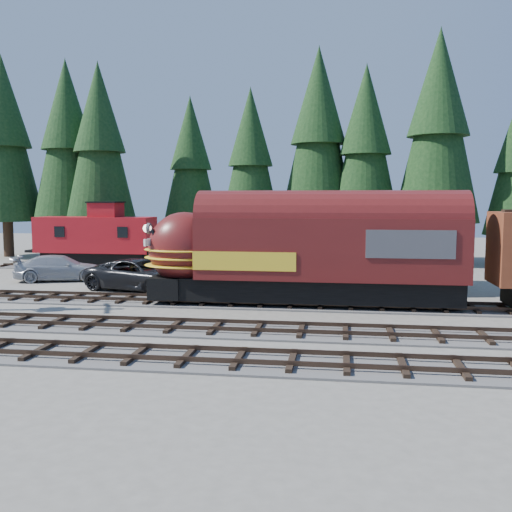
# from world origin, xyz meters

# --- Properties ---
(ground) EXTENTS (120.00, 120.00, 0.00)m
(ground) POSITION_xyz_m (0.00, 0.00, 0.00)
(ground) COLOR #6B665B
(ground) RESTS_ON ground
(track_spur) EXTENTS (32.00, 3.20, 0.33)m
(track_spur) POSITION_xyz_m (-10.00, 18.00, 0.06)
(track_spur) COLOR #4C4947
(track_spur) RESTS_ON ground
(depot) EXTENTS (12.80, 7.00, 5.30)m
(depot) POSITION_xyz_m (-0.00, 10.50, 2.96)
(depot) COLOR orange
(depot) RESTS_ON ground
(conifer_backdrop) EXTENTS (81.62, 22.88, 17.08)m
(conifer_backdrop) POSITION_xyz_m (5.30, 24.45, 10.39)
(conifer_backdrop) COLOR black
(conifer_backdrop) RESTS_ON ground
(locomotive) EXTENTS (16.52, 3.28, 4.49)m
(locomotive) POSITION_xyz_m (-1.34, 4.00, 2.62)
(locomotive) COLOR black
(locomotive) RESTS_ON ground
(caboose) EXTENTS (9.37, 2.72, 4.87)m
(caboose) POSITION_xyz_m (-18.34, 18.00, 2.44)
(caboose) COLOR black
(caboose) RESTS_ON ground
(pickup_truck_a) EXTENTS (7.37, 4.81, 1.89)m
(pickup_truck_a) POSITION_xyz_m (-10.97, 7.70, 0.94)
(pickup_truck_a) COLOR black
(pickup_truck_a) RESTS_ON ground
(pickup_truck_b) EXTENTS (6.39, 4.11, 1.72)m
(pickup_truck_b) POSITION_xyz_m (-17.76, 10.81, 0.86)
(pickup_truck_b) COLOR #B2B5BA
(pickup_truck_b) RESTS_ON ground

